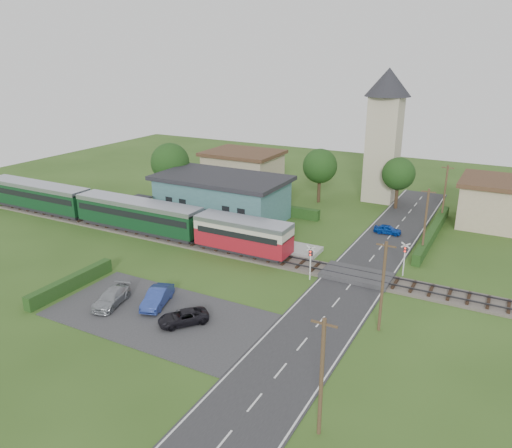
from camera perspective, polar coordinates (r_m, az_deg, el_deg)
The scene contains 32 objects.
ground at distance 48.36m, azimuth -0.70°, elevation -4.64°, with size 120.00×120.00×0.00m, color #2D4C19.
railway_track at distance 49.94m, azimuth 0.41°, elevation -3.71°, with size 76.00×3.20×0.49m.
road at distance 44.81m, azimuth 10.64°, elevation -6.97°, with size 6.00×70.00×0.05m, color #28282B.
car_park at distance 40.24m, azimuth -11.06°, elevation -10.15°, with size 17.00×9.00×0.08m, color #333335.
crossing_deck at distance 46.47m, azimuth 11.43°, elevation -5.77°, with size 6.20×3.40×0.45m, color #333335.
platform at distance 57.36m, azimuth -6.94°, elevation -0.66°, with size 30.00×3.00×0.45m, color gray.
equipment_hut at distance 61.66m, azimuth -13.11°, elevation 1.88°, with size 2.30×2.30×2.55m.
station_building at distance 61.19m, azimuth -3.93°, elevation 3.13°, with size 16.00×9.00×5.30m.
train at distance 59.75m, azimuth -15.62°, elevation 1.54°, with size 43.20×2.90×3.40m.
church_tower at distance 69.34m, azimuth 14.53°, elevation 10.83°, with size 6.00×6.00×17.60m.
house_west at distance 75.29m, azimuth -1.49°, elevation 6.28°, with size 10.80×8.80×5.50m.
house_east at distance 64.90m, azimuth 25.97°, elevation 2.24°, with size 8.80×8.80×5.50m.
hedge_carpark at distance 46.10m, azimuth -20.39°, elevation -6.34°, with size 0.80×9.00×1.20m, color #193814.
hedge_roadside at distance 58.32m, azimuth 19.53°, elevation -0.93°, with size 0.80×18.00×1.20m, color #193814.
hedge_station at distance 65.46m, azimuth -1.79°, elevation 2.37°, with size 22.00×0.80×1.30m, color #193814.
tree_a at distance 68.55m, azimuth -9.79°, elevation 6.95°, with size 5.20×5.20×8.00m.
tree_b at distance 67.60m, azimuth 7.32°, elevation 6.58°, with size 4.60×4.60×7.34m.
tree_c at distance 66.79m, azimuth 15.98°, elevation 5.53°, with size 4.20×4.20×6.78m.
utility_pole_a at distance 27.06m, azimuth 7.50°, elevation -16.88°, with size 1.40×0.22×7.00m.
utility_pole_b at distance 37.06m, azimuth 14.27°, elevation -6.83°, with size 1.40×0.22×7.00m.
utility_pole_c at distance 51.73m, azimuth 18.78°, elevation 0.21°, with size 1.40×0.22×7.00m.
utility_pole_d at distance 63.16m, azimuth 20.75°, elevation 3.31°, with size 1.40×0.22×7.00m.
crossing_signal_near at distance 44.66m, azimuth 6.25°, elevation -3.85°, with size 0.84×0.28×3.28m.
crossing_signal_far at distance 47.12m, azimuth 16.64°, elevation -3.32°, with size 0.84×0.28×3.28m.
streetlamp_west at distance 74.89m, azimuth -8.09°, elevation 6.22°, with size 0.30×0.30×5.15m.
streetlamp_east at distance 67.95m, azimuth 22.81°, elevation 3.58°, with size 0.30×0.30×5.15m.
car_on_road at distance 57.96m, azimuth 14.81°, elevation -0.60°, with size 1.22×3.02×1.03m, color #0A39AA.
car_park_blue at distance 41.33m, azimuth -11.21°, elevation -8.20°, with size 1.44×4.14×1.37m, color navy.
car_park_silver at distance 42.30m, azimuth -16.20°, elevation -8.08°, with size 1.70×4.18×1.21m, color #909499.
car_park_dark at distance 38.44m, azimuth -8.32°, elevation -10.50°, with size 1.74×3.78×1.05m, color black.
pedestrian_near at distance 53.62m, azimuth -2.58°, elevation -0.69°, with size 0.65×0.43×1.78m, color gray.
pedestrian_far at distance 60.01m, azimuth -11.22°, elevation 0.98°, with size 0.72×0.56×1.49m, color gray.
Camera 1 is at (21.51, -38.71, 19.44)m, focal length 35.00 mm.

